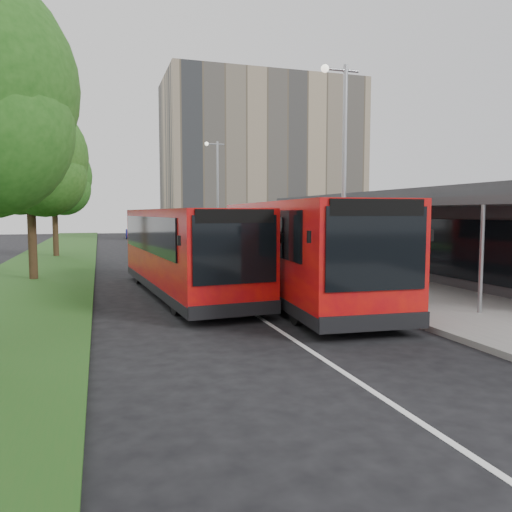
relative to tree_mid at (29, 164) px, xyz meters
The scene contains 17 objects.
ground 12.50m from the tree_mid, 52.23° to the right, with size 120.00×120.00×0.00m, color black.
pavement 17.71m from the tree_mid, 40.07° to the left, with size 5.00×80.00×0.15m, color slate.
grass_verge 12.02m from the tree_mid, 89.93° to the left, with size 5.00×80.00×0.10m, color #204E19.
lane_centre_line 10.47m from the tree_mid, 40.30° to the left, with size 0.12×70.00×0.01m, color silver.
kerb_dashes 15.18m from the tree_mid, 43.97° to the left, with size 0.12×56.00×0.01m.
office_block 39.28m from the tree_mid, 57.47° to the left, with size 22.00×12.00×18.00m, color tan.
station_building 18.14m from the tree_mid, ahead, with size 7.70×26.00×4.00m.
tree_mid is the anchor object (origin of this frame).
tree_far 12.00m from the tree_mid, 90.00° to the left, with size 4.84×4.84×7.77m.
lamp_post_near 13.18m from the tree_mid, 32.36° to the right, with size 1.44×0.28×8.00m.
lamp_post_far 17.08m from the tree_mid, 49.32° to the left, with size 1.44×0.28×8.00m.
bus_main 12.41m from the tree_mid, 40.05° to the right, with size 3.74×11.77×3.29m.
bus_second 8.66m from the tree_mid, 44.40° to the right, with size 3.61×11.01×3.07m.
litter_bin 13.60m from the tree_mid, ahead, with size 0.54×0.54×0.97m, color #342115.
bollard 15.27m from the tree_mid, 38.54° to the left, with size 0.16×0.16×0.97m, color #E0AB0B.
car_near 30.32m from the tree_mid, 73.57° to the left, with size 1.46×3.62×1.24m, color #55140C.
car_far 36.01m from the tree_mid, 80.02° to the left, with size 1.12×3.21×1.06m, color navy.
Camera 1 is at (-4.25, -14.30, 2.96)m, focal length 35.00 mm.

